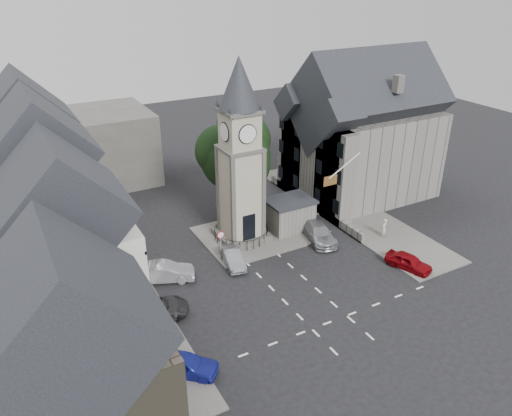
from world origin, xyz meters
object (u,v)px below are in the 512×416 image
stone_shelter (289,214)px  car_east_red (409,262)px  clock_tower (240,155)px  pedestrian (384,228)px  car_west_blue (184,364)px

stone_shelter → car_east_red: stone_shelter is taller
clock_tower → stone_shelter: clock_tower is taller
stone_shelter → car_east_red: (4.94, -10.50, -0.89)m
clock_tower → car_east_red: bearing=-48.4°
clock_tower → stone_shelter: size_ratio=3.78×
clock_tower → stone_shelter: bearing=-5.8°
clock_tower → pedestrian: (11.50, -5.99, -7.18)m
clock_tower → car_west_blue: size_ratio=3.90×
pedestrian → stone_shelter: bearing=-66.5°
stone_shelter → car_west_blue: 19.97m
clock_tower → car_west_blue: clock_tower is taller
clock_tower → pedestrian: bearing=-27.5°
pedestrian → clock_tower: bearing=-54.6°
car_west_blue → car_east_red: bearing=-44.1°
car_west_blue → car_east_red: size_ratio=1.08×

